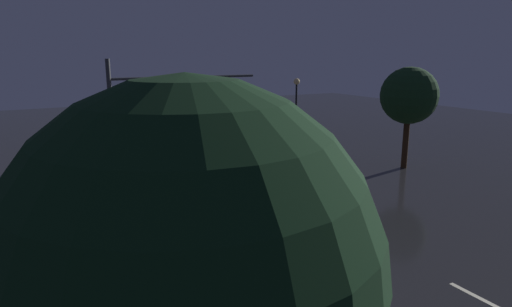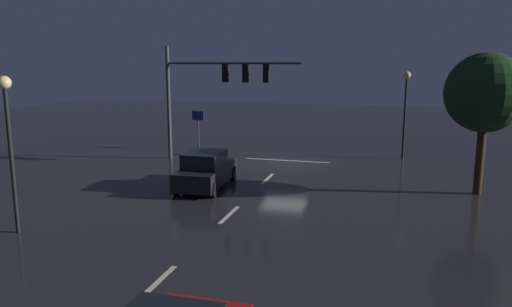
% 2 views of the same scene
% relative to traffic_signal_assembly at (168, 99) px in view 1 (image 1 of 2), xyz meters
% --- Properties ---
extents(ground_plane, '(80.00, 80.00, 0.00)m').
position_rel_traffic_signal_assembly_xyz_m(ground_plane, '(-3.99, -0.49, -4.54)').
color(ground_plane, '#232326').
extents(traffic_signal_assembly, '(8.03, 0.47, 6.62)m').
position_rel_traffic_signal_assembly_xyz_m(traffic_signal_assembly, '(0.00, 0.00, 0.00)').
color(traffic_signal_assembly, '#383A3D').
rests_on(traffic_signal_assembly, ground_plane).
extents(lane_dash_far, '(0.16, 2.20, 0.01)m').
position_rel_traffic_signal_assembly_xyz_m(lane_dash_far, '(-3.99, 3.51, -4.54)').
color(lane_dash_far, beige).
rests_on(lane_dash_far, ground_plane).
extents(lane_dash_mid, '(0.16, 2.20, 0.01)m').
position_rel_traffic_signal_assembly_xyz_m(lane_dash_mid, '(-3.99, 9.51, -4.54)').
color(lane_dash_mid, beige).
rests_on(lane_dash_mid, ground_plane).
extents(lane_dash_near, '(0.16, 2.20, 0.01)m').
position_rel_traffic_signal_assembly_xyz_m(lane_dash_near, '(-3.99, 15.51, -4.54)').
color(lane_dash_near, beige).
rests_on(lane_dash_near, ground_plane).
extents(stop_bar, '(5.00, 0.16, 0.01)m').
position_rel_traffic_signal_assembly_xyz_m(stop_bar, '(-3.99, -1.18, -4.54)').
color(stop_bar, beige).
rests_on(stop_bar, ground_plane).
extents(car_approaching, '(2.10, 4.44, 1.70)m').
position_rel_traffic_signal_assembly_xyz_m(car_approaching, '(-1.66, 5.91, -3.75)').
color(car_approaching, black).
rests_on(car_approaching, ground_plane).
extents(street_lamp_left_kerb, '(0.44, 0.44, 5.17)m').
position_rel_traffic_signal_assembly_xyz_m(street_lamp_left_kerb, '(-10.57, -3.64, -0.93)').
color(street_lamp_left_kerb, black).
rests_on(street_lamp_left_kerb, ground_plane).
extents(street_lamp_right_kerb, '(0.44, 0.44, 5.28)m').
position_rel_traffic_signal_assembly_xyz_m(street_lamp_right_kerb, '(2.33, 13.24, -0.87)').
color(street_lamp_right_kerb, black).
rests_on(street_lamp_right_kerb, ground_plane).
extents(route_sign, '(0.89, 0.24, 2.58)m').
position_rel_traffic_signal_assembly_xyz_m(route_sign, '(2.46, -3.41, -2.68)').
color(route_sign, '#383A3D').
rests_on(route_sign, ground_plane).
extents(tree_left_near, '(3.39, 3.39, 6.13)m').
position_rel_traffic_signal_assembly_xyz_m(tree_left_near, '(-13.56, 3.79, -0.14)').
color(tree_left_near, '#382314').
rests_on(tree_left_near, ground_plane).
extents(tree_right_near, '(5.02, 5.02, 6.62)m').
position_rel_traffic_signal_assembly_xyz_m(tree_right_near, '(5.31, 17.11, -0.44)').
color(tree_right_near, '#382314').
rests_on(tree_right_near, ground_plane).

